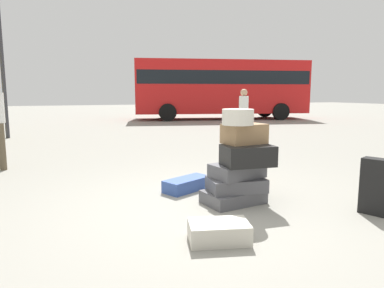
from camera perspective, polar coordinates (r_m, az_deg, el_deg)
ground_plane at (r=4.24m, az=2.34°, el=-11.07°), size 80.00×80.00×0.00m
suitcase_tower at (r=4.47m, az=7.87°, el=-3.30°), size 0.88×0.65×1.22m
suitcase_brown_right_side at (r=5.62m, az=7.83°, el=-4.80°), size 0.64×0.40×0.27m
suitcase_cream_white_trunk at (r=3.42m, az=4.46°, el=-14.27°), size 0.65×0.49×0.19m
suitcase_black_foreground_near at (r=4.59m, az=28.14°, el=-6.22°), size 0.30×0.37×0.66m
suitcase_navy_behind_tower at (r=5.09m, az=-0.82°, el=-6.67°), size 0.79×0.59×0.18m
person_bearded_onlooker at (r=11.12m, az=8.52°, el=5.76°), size 0.30×0.30×1.55m
parked_bus at (r=19.33m, az=4.75°, el=9.59°), size 9.61×4.63×3.15m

